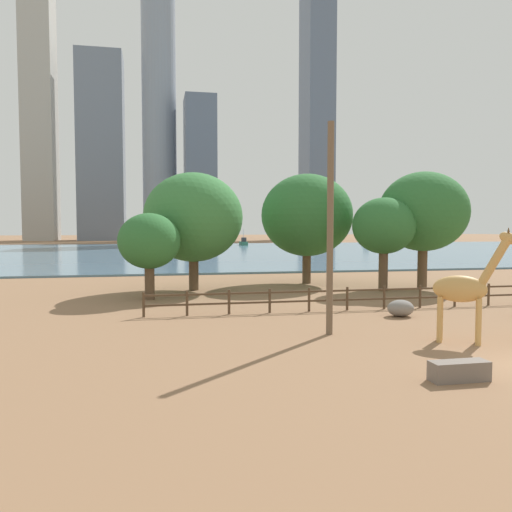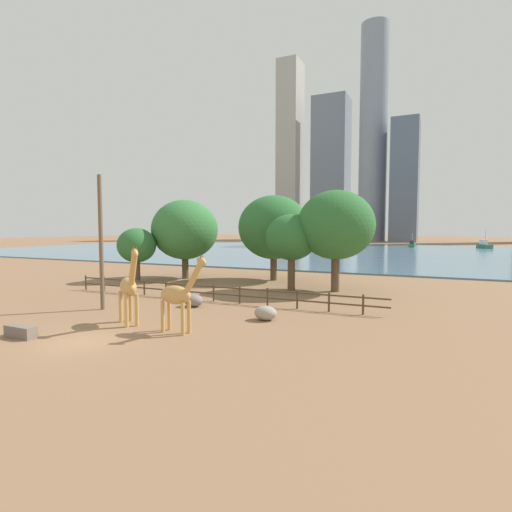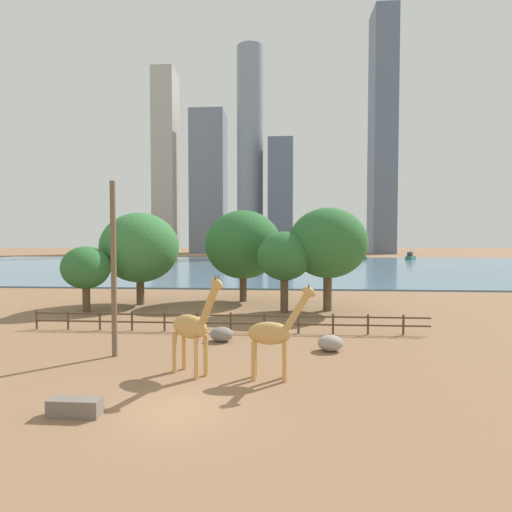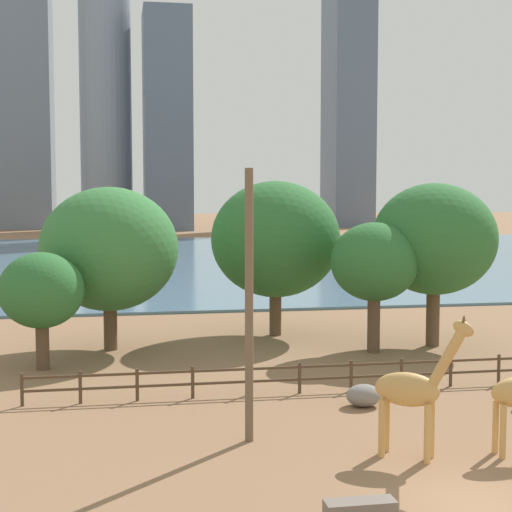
{
  "view_description": "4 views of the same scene",
  "coord_description": "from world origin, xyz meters",
  "px_view_note": "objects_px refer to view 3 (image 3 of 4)",
  "views": [
    {
      "loc": [
        -12.31,
        -14.01,
        4.63
      ],
      "look_at": [
        -2.98,
        32.69,
        1.85
      ],
      "focal_mm": 35.0,
      "sensor_mm": 36.0,
      "label": 1
    },
    {
      "loc": [
        15.74,
        -13.68,
        5.54
      ],
      "look_at": [
        -0.23,
        20.68,
        2.86
      ],
      "focal_mm": 28.0,
      "sensor_mm": 36.0,
      "label": 2
    },
    {
      "loc": [
        3.76,
        -13.74,
        6.07
      ],
      "look_at": [
        0.32,
        34.9,
        4.07
      ],
      "focal_mm": 28.0,
      "sensor_mm": 36.0,
      "label": 3
    },
    {
      "loc": [
        -9.36,
        -18.98,
        8.3
      ],
      "look_at": [
        0.8,
        37.29,
        3.62
      ],
      "focal_mm": 55.0,
      "sensor_mm": 36.0,
      "label": 4
    }
  ],
  "objects_px": {
    "tree_right_small": "(328,243)",
    "boat_ferry": "(359,257)",
    "utility_pole": "(114,269)",
    "feeding_trough": "(75,407)",
    "boat_sailboat": "(300,257)",
    "tree_left_large": "(86,268)",
    "tree_left_small": "(284,257)",
    "boat_tug": "(410,257)",
    "tree_center_broad": "(243,245)",
    "boulder_near_fence": "(222,334)",
    "boulder_by_pole": "(330,343)",
    "giraffe_tall": "(274,333)",
    "giraffe_companion": "(193,327)",
    "tree_right_tall": "(140,248)"
  },
  "relations": [
    {
      "from": "boulder_near_fence",
      "to": "tree_right_small",
      "type": "height_order",
      "value": "tree_right_small"
    },
    {
      "from": "utility_pole",
      "to": "tree_left_small",
      "type": "xyz_separation_m",
      "value": [
        8.82,
        13.22,
        0.13
      ]
    },
    {
      "from": "utility_pole",
      "to": "boat_sailboat",
      "type": "xyz_separation_m",
      "value": [
        13.47,
        98.89,
        -3.69
      ]
    },
    {
      "from": "tree_center_broad",
      "to": "boat_ferry",
      "type": "distance_m",
      "value": 85.52
    },
    {
      "from": "tree_left_small",
      "to": "tree_right_small",
      "type": "relative_size",
      "value": 0.77
    },
    {
      "from": "tree_left_small",
      "to": "boat_sailboat",
      "type": "bearing_deg",
      "value": 86.9
    },
    {
      "from": "giraffe_tall",
      "to": "boulder_by_pole",
      "type": "height_order",
      "value": "giraffe_tall"
    },
    {
      "from": "boulder_near_fence",
      "to": "giraffe_companion",
      "type": "bearing_deg",
      "value": -93.57
    },
    {
      "from": "tree_left_large",
      "to": "tree_center_broad",
      "type": "distance_m",
      "value": 14.34
    },
    {
      "from": "feeding_trough",
      "to": "tree_left_large",
      "type": "distance_m",
      "value": 21.56
    },
    {
      "from": "giraffe_tall",
      "to": "tree_left_large",
      "type": "xyz_separation_m",
      "value": [
        -16.08,
        15.03,
        1.68
      ]
    },
    {
      "from": "giraffe_companion",
      "to": "tree_center_broad",
      "type": "bearing_deg",
      "value": 123.91
    },
    {
      "from": "giraffe_tall",
      "to": "boulder_near_fence",
      "type": "relative_size",
      "value": 3.04
    },
    {
      "from": "utility_pole",
      "to": "tree_left_small",
      "type": "height_order",
      "value": "utility_pole"
    },
    {
      "from": "boulder_by_pole",
      "to": "tree_right_tall",
      "type": "distance_m",
      "value": 22.13
    },
    {
      "from": "giraffe_companion",
      "to": "boat_ferry",
      "type": "height_order",
      "value": "boat_ferry"
    },
    {
      "from": "utility_pole",
      "to": "feeding_trough",
      "type": "relative_size",
      "value": 5.05
    },
    {
      "from": "tree_left_large",
      "to": "tree_right_small",
      "type": "relative_size",
      "value": 0.63
    },
    {
      "from": "boulder_near_fence",
      "to": "feeding_trough",
      "type": "distance_m",
      "value": 10.91
    },
    {
      "from": "tree_center_broad",
      "to": "boat_ferry",
      "type": "height_order",
      "value": "tree_center_broad"
    },
    {
      "from": "feeding_trough",
      "to": "boat_sailboat",
      "type": "bearing_deg",
      "value": 83.62
    },
    {
      "from": "utility_pole",
      "to": "feeding_trough",
      "type": "xyz_separation_m",
      "value": [
        1.62,
        -6.96,
        -4.24
      ]
    },
    {
      "from": "tree_right_small",
      "to": "boat_ferry",
      "type": "relative_size",
      "value": 1.62
    },
    {
      "from": "tree_right_small",
      "to": "boulder_near_fence",
      "type": "bearing_deg",
      "value": -124.31
    },
    {
      "from": "utility_pole",
      "to": "boat_ferry",
      "type": "bearing_deg",
      "value": 72.76
    },
    {
      "from": "utility_pole",
      "to": "boat_tug",
      "type": "bearing_deg",
      "value": 65.38
    },
    {
      "from": "boat_sailboat",
      "to": "boulder_by_pole",
      "type": "bearing_deg",
      "value": 179.61
    },
    {
      "from": "giraffe_tall",
      "to": "boat_sailboat",
      "type": "xyz_separation_m",
      "value": [
        5.12,
        101.76,
        -1.17
      ]
    },
    {
      "from": "utility_pole",
      "to": "tree_left_large",
      "type": "xyz_separation_m",
      "value": [
        -7.74,
        12.16,
        -0.84
      ]
    },
    {
      "from": "tree_right_tall",
      "to": "tree_center_broad",
      "type": "bearing_deg",
      "value": 15.44
    },
    {
      "from": "feeding_trough",
      "to": "tree_left_large",
      "type": "height_order",
      "value": "tree_left_large"
    },
    {
      "from": "utility_pole",
      "to": "boat_sailboat",
      "type": "bearing_deg",
      "value": 82.25
    },
    {
      "from": "boulder_by_pole",
      "to": "boat_sailboat",
      "type": "xyz_separation_m",
      "value": [
        2.14,
        97.13,
        0.42
      ]
    },
    {
      "from": "boulder_by_pole",
      "to": "tree_center_broad",
      "type": "height_order",
      "value": "tree_center_broad"
    },
    {
      "from": "utility_pole",
      "to": "boat_sailboat",
      "type": "height_order",
      "value": "utility_pole"
    },
    {
      "from": "tree_right_small",
      "to": "tree_left_large",
      "type": "bearing_deg",
      "value": -174.13
    },
    {
      "from": "giraffe_companion",
      "to": "tree_left_large",
      "type": "bearing_deg",
      "value": 164.31
    },
    {
      "from": "feeding_trough",
      "to": "tree_left_large",
      "type": "xyz_separation_m",
      "value": [
        -9.36,
        19.12,
        3.4
      ]
    },
    {
      "from": "tree_right_small",
      "to": "boat_ferry",
      "type": "bearing_deg",
      "value": 77.8
    },
    {
      "from": "giraffe_tall",
      "to": "utility_pole",
      "type": "height_order",
      "value": "utility_pole"
    },
    {
      "from": "boulder_by_pole",
      "to": "feeding_trough",
      "type": "distance_m",
      "value": 13.05
    },
    {
      "from": "giraffe_companion",
      "to": "feeding_trough",
      "type": "height_order",
      "value": "giraffe_companion"
    },
    {
      "from": "giraffe_tall",
      "to": "boulder_near_fence",
      "type": "distance_m",
      "value": 7.23
    },
    {
      "from": "giraffe_tall",
      "to": "boat_ferry",
      "type": "relative_size",
      "value": 0.78
    },
    {
      "from": "boat_tug",
      "to": "tree_right_small",
      "type": "bearing_deg",
      "value": -170.08
    },
    {
      "from": "tree_left_large",
      "to": "tree_center_broad",
      "type": "xyz_separation_m",
      "value": [
        12.52,
        6.74,
        1.88
      ]
    },
    {
      "from": "boulder_by_pole",
      "to": "boat_tug",
      "type": "relative_size",
      "value": 0.26
    },
    {
      "from": "giraffe_tall",
      "to": "boulder_near_fence",
      "type": "height_order",
      "value": "giraffe_tall"
    },
    {
      "from": "boulder_near_fence",
      "to": "boat_tug",
      "type": "relative_size",
      "value": 0.26
    },
    {
      "from": "tree_left_large",
      "to": "boat_ferry",
      "type": "height_order",
      "value": "tree_left_large"
    }
  ]
}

